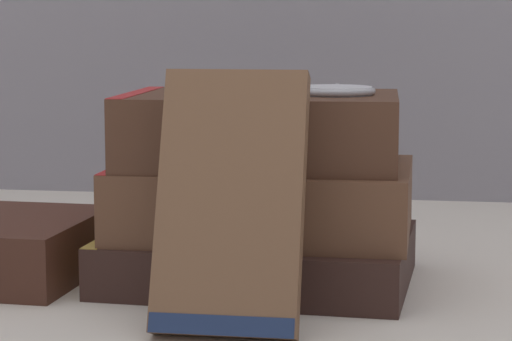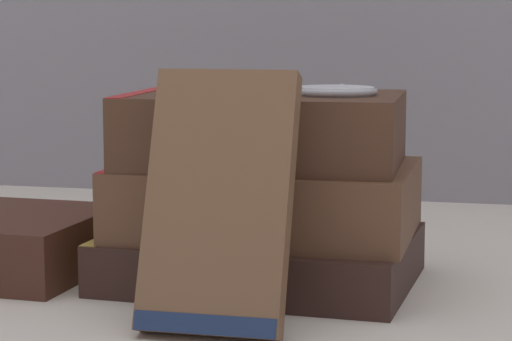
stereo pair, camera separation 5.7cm
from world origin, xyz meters
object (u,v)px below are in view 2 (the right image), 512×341
(book_flat_bottom, at_px, (254,258))
(book_flat_top, at_px, (257,129))
(book_flat_middle, at_px, (260,199))
(pocket_watch, at_px, (335,91))
(reading_glasses, at_px, (200,240))
(book_leaning_front, at_px, (218,210))

(book_flat_bottom, bearing_deg, book_flat_top, 68.53)
(book_flat_middle, height_order, book_flat_top, book_flat_top)
(book_flat_bottom, xyz_separation_m, book_flat_middle, (0.00, 0.00, 0.04))
(pocket_watch, bearing_deg, reading_glasses, 137.21)
(book_leaning_front, relative_size, reading_glasses, 1.41)
(book_flat_bottom, relative_size, reading_glasses, 1.98)
(book_flat_bottom, distance_m, book_flat_top, 0.09)
(pocket_watch, relative_size, reading_glasses, 0.55)
(book_flat_top, relative_size, reading_glasses, 1.77)
(book_flat_top, relative_size, book_leaning_front, 1.25)
(book_flat_top, bearing_deg, book_leaning_front, -89.76)
(book_leaning_front, distance_m, reading_glasses, 0.27)
(book_leaning_front, bearing_deg, book_flat_top, 92.41)
(pocket_watch, bearing_deg, book_flat_top, 177.97)
(book_flat_middle, xyz_separation_m, book_flat_top, (-0.00, -0.00, 0.05))
(book_leaning_front, relative_size, pocket_watch, 2.56)
(book_flat_top, xyz_separation_m, pocket_watch, (0.06, -0.00, 0.03))
(book_flat_middle, relative_size, book_leaning_front, 1.31)
(book_flat_middle, bearing_deg, book_flat_top, -159.65)
(book_flat_bottom, xyz_separation_m, pocket_watch, (0.06, 0.00, 0.12))
(book_flat_bottom, relative_size, book_flat_top, 1.12)
(reading_glasses, bearing_deg, book_leaning_front, -85.45)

